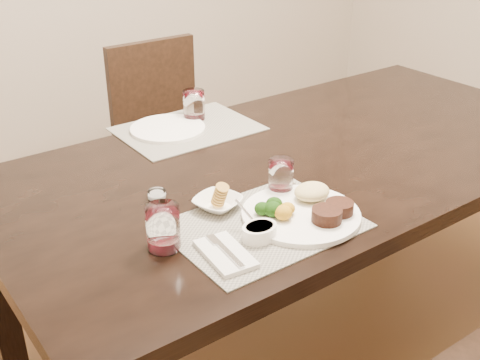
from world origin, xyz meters
TOP-DOWN VIEW (x-y plane):
  - ground_plane at (0.00, 0.00)m, footprint 4.50×4.50m
  - dining_table at (0.00, 0.00)m, footprint 2.00×1.00m
  - chair_far at (0.00, 0.93)m, footprint 0.42×0.42m
  - placemat_near at (-0.40, -0.27)m, footprint 0.46×0.34m
  - placemat_far at (-0.21, 0.39)m, footprint 0.46×0.34m
  - dinner_plate at (-0.28, -0.30)m, footprint 0.31×0.31m
  - napkin_fork at (-0.56, -0.33)m, footprint 0.11×0.17m
  - steak_knife at (-0.20, -0.30)m, footprint 0.02×0.24m
  - cracker_bowl at (-0.44, -0.13)m, footprint 0.15×0.15m
  - sauce_ramekin at (-0.45, -0.31)m, footprint 0.09×0.13m
  - wine_glass_near at (-0.25, -0.16)m, footprint 0.07×0.07m
  - far_plate at (-0.28, 0.42)m, footprint 0.26×0.26m
  - wine_glass_far at (-0.14, 0.46)m, footprint 0.08×0.08m
  - wine_glass_side at (-0.65, -0.21)m, footprint 0.08×0.08m
  - salt_cellar at (-0.54, 0.02)m, footprint 0.05×0.05m

SIDE VIEW (x-z plane):
  - ground_plane at x=0.00m, z-range 0.00..0.00m
  - chair_far at x=0.00m, z-range 0.05..0.95m
  - dining_table at x=0.00m, z-range 0.29..1.04m
  - placemat_near at x=-0.40m, z-range 0.75..0.75m
  - placemat_far at x=-0.21m, z-range 0.75..0.75m
  - steak_knife at x=-0.20m, z-range 0.75..0.76m
  - far_plate at x=-0.28m, z-range 0.75..0.77m
  - napkin_fork at x=-0.56m, z-range 0.75..0.77m
  - salt_cellar at x=-0.54m, z-range 0.75..0.77m
  - cracker_bowl at x=-0.44m, z-range 0.74..0.80m
  - dinner_plate at x=-0.28m, z-range 0.74..0.80m
  - sauce_ramekin at x=-0.45m, z-range 0.74..0.81m
  - wine_glass_near at x=-0.25m, z-range 0.75..0.84m
  - wine_glass_side at x=-0.65m, z-range 0.74..0.85m
  - wine_glass_far at x=-0.14m, z-range 0.75..0.85m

